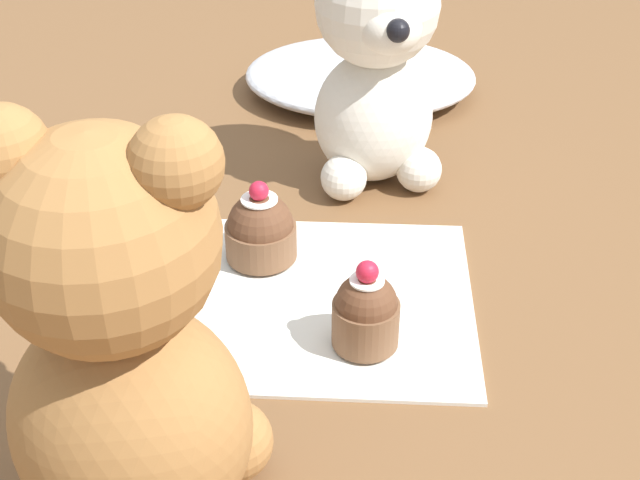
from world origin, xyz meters
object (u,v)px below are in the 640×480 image
at_px(cupcake_near_tan_bear, 366,312).
at_px(teddy_bear_tan, 124,354).
at_px(cupcake_near_cream_bear, 261,231).
at_px(teddy_bear_cream, 376,64).
at_px(teaspoon, 60,259).

bearing_deg(cupcake_near_tan_bear, teddy_bear_tan, -129.60).
distance_m(teddy_bear_tan, cupcake_near_cream_bear, 0.27).
relative_size(teddy_bear_cream, teddy_bear_tan, 0.89).
height_order(cupcake_near_cream_bear, cupcake_near_tan_bear, same).
bearing_deg(teaspoon, cupcake_near_cream_bear, -79.72).
relative_size(teddy_bear_tan, cupcake_near_tan_bear, 3.70).
bearing_deg(cupcake_near_tan_bear, cupcake_near_cream_bear, 129.45).
xyz_separation_m(teddy_bear_cream, cupcake_near_cream_bear, (-0.09, -0.14, -0.08)).
distance_m(cupcake_near_tan_bear, teaspoon, 0.26).
height_order(cupcake_near_cream_bear, teaspoon, cupcake_near_cream_bear).
height_order(teddy_bear_tan, cupcake_near_cream_bear, teddy_bear_tan).
relative_size(cupcake_near_cream_bear, cupcake_near_tan_bear, 0.99).
bearing_deg(cupcake_near_cream_bear, teddy_bear_cream, 57.93).
bearing_deg(cupcake_near_cream_bear, teddy_bear_tan, -98.72).
relative_size(teddy_bear_cream, cupcake_near_tan_bear, 3.29).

